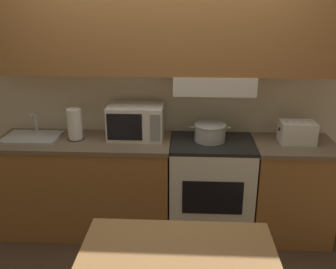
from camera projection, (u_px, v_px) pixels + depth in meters
ground_plane at (166, 213)px, 3.87m from camera, size 16.00×16.00×0.00m
wall_back at (166, 64)px, 3.29m from camera, size 5.38×0.38×2.55m
lower_counter_main at (87, 185)px, 3.49m from camera, size 1.56×0.59×0.90m
lower_counter_right_stub at (290, 190)px, 3.40m from camera, size 0.70×0.59×0.90m
stove_range at (210, 188)px, 3.44m from camera, size 0.73×0.57×0.90m
cooking_pot at (210, 132)px, 3.29m from camera, size 0.36×0.28×0.15m
microwave at (136, 121)px, 3.35m from camera, size 0.49×0.35×0.30m
toaster at (297, 132)px, 3.24m from camera, size 0.31×0.21×0.19m
sink_basin at (32, 137)px, 3.36m from camera, size 0.48×0.34×0.22m
paper_towel_roll at (75, 124)px, 3.31m from camera, size 0.15×0.15×0.28m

